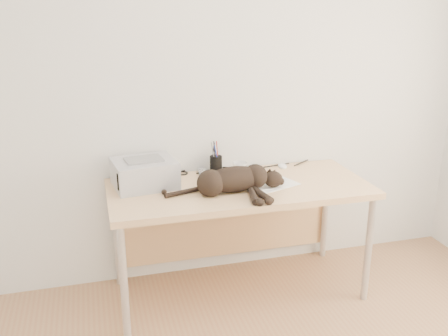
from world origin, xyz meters
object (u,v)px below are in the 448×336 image
object	(u,v)px
cat	(232,181)
mouse	(283,164)
printer	(144,173)
mug	(240,169)
pen_cup	(216,164)
desk	(236,201)

from	to	relation	value
cat	mouse	world-z (taller)	cat
printer	mug	bearing A→B (deg)	2.51
cat	pen_cup	size ratio (longest dim) A/B	3.50
cat	pen_cup	xyz separation A→B (m)	(0.00, 0.39, -0.01)
desk	cat	world-z (taller)	cat
desk	cat	distance (m)	0.29
cat	mouse	bearing A→B (deg)	36.97
pen_cup	mug	bearing A→B (deg)	-40.52
desk	mouse	size ratio (longest dim) A/B	15.23
mug	cat	bearing A→B (deg)	-116.01
desk	mug	bearing A→B (deg)	59.20
mouse	pen_cup	bearing A→B (deg)	-171.01
cat	pen_cup	bearing A→B (deg)	87.77
mug	pen_cup	bearing A→B (deg)	139.48
desk	mouse	bearing A→B (deg)	26.30
pen_cup	mouse	size ratio (longest dim) A/B	1.97
printer	pen_cup	distance (m)	0.51
cat	mug	size ratio (longest dim) A/B	7.54
printer	mug	distance (m)	0.62
mug	mouse	xyz separation A→B (m)	(0.34, 0.10, -0.03)
mouse	printer	bearing A→B (deg)	-162.08
pen_cup	mouse	xyz separation A→B (m)	(0.47, -0.01, -0.04)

